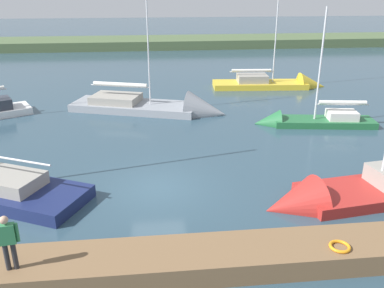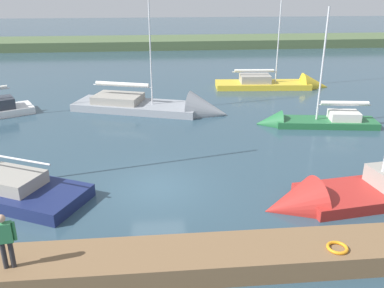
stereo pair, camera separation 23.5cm
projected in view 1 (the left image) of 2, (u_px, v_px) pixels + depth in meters
ground_plane at (158, 188)px, 17.79m from camera, size 200.00×200.00×0.00m
far_shoreline at (148, 47)px, 58.23m from camera, size 180.00×8.00×2.40m
dock_pier at (163, 262)px, 12.49m from camera, size 25.80×1.85×0.71m
life_ring_buoy at (340, 247)px, 12.55m from camera, size 0.66×0.66×0.10m
sailboat_behind_pier at (279, 86)px, 35.28m from camera, size 9.81×3.12×11.77m
sailboat_mid_channel at (166, 110)px, 28.35m from camera, size 11.17×6.16×11.09m
sailboat_near_dock at (306, 123)px, 25.80m from camera, size 7.62×2.81×7.97m
sailboat_far_left at (355, 196)px, 16.83m from camera, size 9.75×3.70×11.39m
person_on_dock at (7, 239)px, 11.29m from camera, size 0.65×0.28×1.72m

